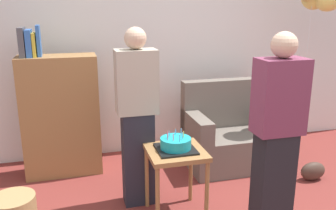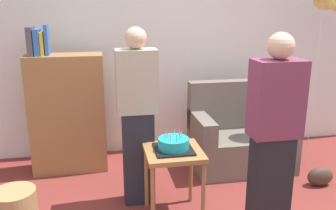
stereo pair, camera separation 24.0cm
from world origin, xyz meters
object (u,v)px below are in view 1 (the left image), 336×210
at_px(side_table, 176,160).
at_px(handbag, 313,171).
at_px(person_holding_cake, 276,139).
at_px(birthday_cake, 176,144).
at_px(bookshelf, 60,114).
at_px(person_blowing_candles, 137,118).
at_px(couch, 233,135).

xyz_separation_m(side_table, handbag, (1.60, 0.27, -0.43)).
height_order(person_holding_cake, handbag, person_holding_cake).
relative_size(side_table, birthday_cake, 1.95).
relative_size(bookshelf, person_blowing_candles, 0.99).
xyz_separation_m(bookshelf, side_table, (0.95, -1.16, -0.15)).
distance_m(bookshelf, handbag, 2.77).
distance_m(bookshelf, side_table, 1.51).
height_order(birthday_cake, handbag, birthday_cake).
xyz_separation_m(birthday_cake, handbag, (1.60, 0.27, -0.57)).
distance_m(birthday_cake, person_holding_cake, 0.82).
xyz_separation_m(birthday_cake, person_blowing_candles, (-0.27, 0.32, 0.16)).
bearing_deg(side_table, couch, 43.29).
bearing_deg(side_table, birthday_cake, -119.20).
height_order(bookshelf, person_blowing_candles, person_blowing_candles).
xyz_separation_m(bookshelf, handbag, (2.55, -0.89, -0.57)).
bearing_deg(birthday_cake, side_table, 60.80).
xyz_separation_m(bookshelf, person_blowing_candles, (0.69, -0.84, 0.16)).
bearing_deg(person_holding_cake, bookshelf, -52.91).
xyz_separation_m(side_table, person_blowing_candles, (-0.27, 0.32, 0.31)).
bearing_deg(person_holding_cake, couch, -110.02).
distance_m(bookshelf, person_blowing_candles, 1.10).
height_order(couch, person_blowing_candles, person_blowing_candles).
xyz_separation_m(birthday_cake, person_holding_cake, (0.65, -0.47, 0.16)).
relative_size(bookshelf, birthday_cake, 5.03).
bearing_deg(couch, bookshelf, 172.26).
height_order(couch, handbag, couch).
distance_m(person_blowing_candles, person_holding_cake, 1.21).
xyz_separation_m(couch, person_holding_cake, (-0.30, -1.37, 0.49)).
height_order(couch, bookshelf, bookshelf).
relative_size(birthday_cake, handbag, 1.14).
bearing_deg(person_blowing_candles, person_holding_cake, -37.79).
relative_size(couch, side_table, 1.76).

